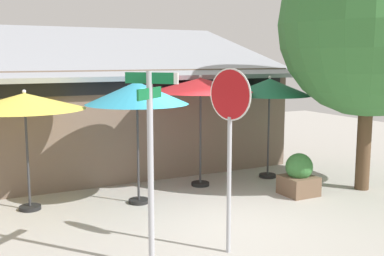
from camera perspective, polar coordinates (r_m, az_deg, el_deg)
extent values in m
cube|color=#ADA8A0|center=(9.62, 3.69, -10.69)|extent=(28.00, 28.00, 0.10)
cube|color=#705B4C|center=(14.24, -8.72, 1.55)|extent=(8.30, 5.10, 2.82)
cube|color=#999EA8|center=(13.99, -8.70, 9.38)|extent=(8.80, 5.64, 1.57)
cube|color=black|center=(11.71, -4.82, 5.34)|extent=(7.70, 0.16, 0.44)
cylinder|color=#A8AAB2|center=(6.95, -5.03, -5.24)|extent=(0.09, 0.09, 2.92)
cube|color=#116B38|center=(6.76, -5.18, 6.04)|extent=(0.54, 0.58, 0.16)
cube|color=#116B38|center=(6.77, -5.16, 4.18)|extent=(0.58, 0.54, 0.16)
cube|color=white|center=(6.60, -1.93, 6.01)|extent=(0.07, 0.07, 0.16)
cylinder|color=#A8AAB2|center=(7.53, 4.50, -6.99)|extent=(0.07, 0.07, 2.20)
cylinder|color=white|center=(7.28, 4.63, 4.05)|extent=(0.26, 0.78, 0.82)
cylinder|color=red|center=(7.28, 4.63, 4.05)|extent=(0.26, 0.74, 0.77)
cylinder|color=black|center=(10.42, -18.99, -9.10)|extent=(0.44, 0.44, 0.08)
cylinder|color=#333335|center=(10.17, -19.27, -3.58)|extent=(0.05, 0.05, 2.13)
cone|color=#EAD14C|center=(10.00, -19.60, 3.05)|extent=(2.40, 2.40, 0.33)
sphere|color=silver|center=(9.98, -19.66, 4.18)|extent=(0.08, 0.08, 0.08)
cylinder|color=black|center=(10.37, -6.45, -8.77)|extent=(0.44, 0.44, 0.08)
cylinder|color=#333335|center=(10.11, -6.55, -3.03)|extent=(0.05, 0.05, 2.20)
cone|color=#2D99BC|center=(9.94, -6.68, 4.25)|extent=(2.17, 2.17, 0.47)
sphere|color=silver|center=(9.92, -6.70, 5.79)|extent=(0.08, 0.08, 0.08)
cylinder|color=black|center=(11.66, 1.01, -6.77)|extent=(0.44, 0.44, 0.08)
cylinder|color=#333335|center=(11.41, 1.03, -1.25)|extent=(0.05, 0.05, 2.36)
cone|color=#B21E23|center=(11.26, 1.04, 5.24)|extent=(2.50, 2.50, 0.33)
sphere|color=silver|center=(11.25, 1.05, 6.23)|extent=(0.08, 0.08, 0.08)
cylinder|color=black|center=(12.60, 9.12, -5.71)|extent=(0.44, 0.44, 0.08)
cylinder|color=#333335|center=(12.39, 9.23, -0.94)|extent=(0.05, 0.05, 2.20)
cone|color=#1E724C|center=(12.24, 9.37, 4.92)|extent=(2.13, 2.13, 0.43)
sphere|color=silver|center=(12.23, 9.40, 6.07)|extent=(0.08, 0.08, 0.08)
cylinder|color=brown|center=(11.83, 20.09, -1.62)|extent=(0.33, 0.33, 2.27)
sphere|color=#387538|center=(11.69, 20.77, 11.58)|extent=(4.19, 4.19, 4.19)
cube|color=brown|center=(11.12, 12.76, -6.79)|extent=(0.73, 0.73, 0.44)
sphere|color=#387538|center=(11.01, 12.83, -4.60)|extent=(0.62, 0.62, 0.62)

